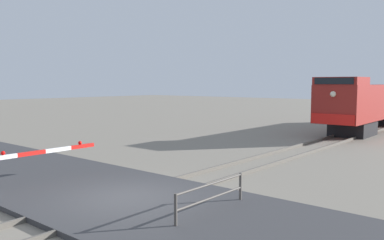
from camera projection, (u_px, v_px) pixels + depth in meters
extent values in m
plane|color=gray|center=(128.00, 203.00, 12.06)|extent=(160.00, 160.00, 0.00)
cube|color=#59544C|center=(113.00, 196.00, 12.52)|extent=(0.08, 80.00, 0.15)
cube|color=#59544C|center=(144.00, 205.00, 11.60)|extent=(0.08, 80.00, 0.15)
cube|color=#38383A|center=(128.00, 200.00, 12.06)|extent=(36.00, 5.71, 0.15)
cube|color=black|center=(353.00, 128.00, 27.53)|extent=(2.40, 3.20, 1.05)
cube|color=maroon|center=(374.00, 100.00, 30.94)|extent=(2.83, 17.00, 2.45)
cube|color=maroon|center=(341.00, 81.00, 25.29)|extent=(2.77, 2.53, 0.50)
cube|color=black|center=(334.00, 81.00, 24.30)|extent=(2.40, 0.06, 0.40)
cube|color=red|center=(332.00, 119.00, 24.50)|extent=(2.69, 0.08, 0.64)
sphere|color=#F2EACC|center=(333.00, 94.00, 24.35)|extent=(0.36, 0.36, 0.36)
cube|color=white|center=(1.00, 158.00, 12.95)|extent=(0.10, 1.03, 0.14)
cube|color=red|center=(31.00, 153.00, 13.73)|extent=(0.10, 1.03, 0.14)
cube|color=white|center=(58.00, 150.00, 14.51)|extent=(0.10, 1.03, 0.14)
cube|color=red|center=(82.00, 146.00, 15.30)|extent=(0.10, 1.03, 0.14)
sphere|color=red|center=(3.00, 153.00, 12.98)|extent=(0.14, 0.14, 0.14)
sphere|color=red|center=(80.00, 143.00, 15.21)|extent=(0.14, 0.14, 0.14)
cylinder|color=#4C4742|center=(176.00, 213.00, 9.64)|extent=(0.08, 0.08, 0.95)
cylinder|color=#4C4742|center=(240.00, 189.00, 11.82)|extent=(0.08, 0.08, 0.95)
cylinder|color=#4C4742|center=(211.00, 184.00, 10.69)|extent=(0.06, 2.85, 0.06)
cylinder|color=#4C4742|center=(211.00, 198.00, 10.73)|extent=(0.06, 2.85, 0.06)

